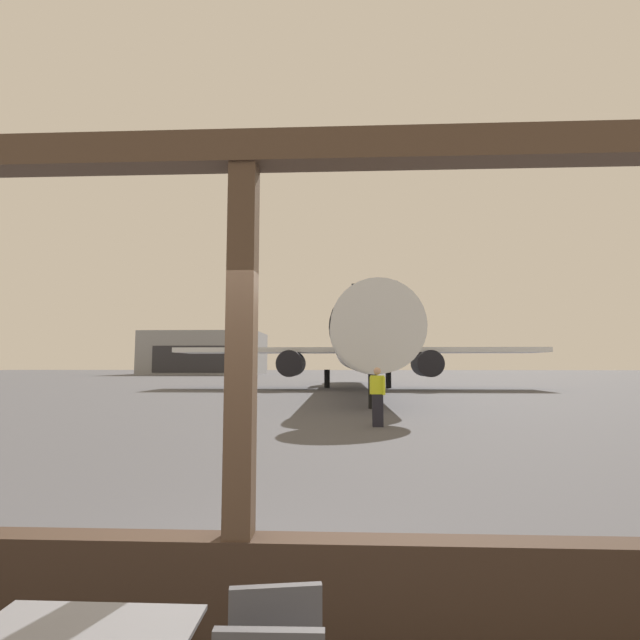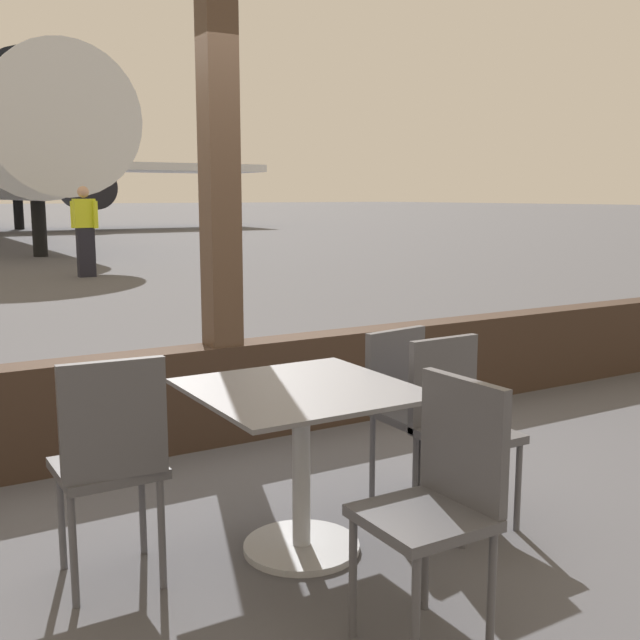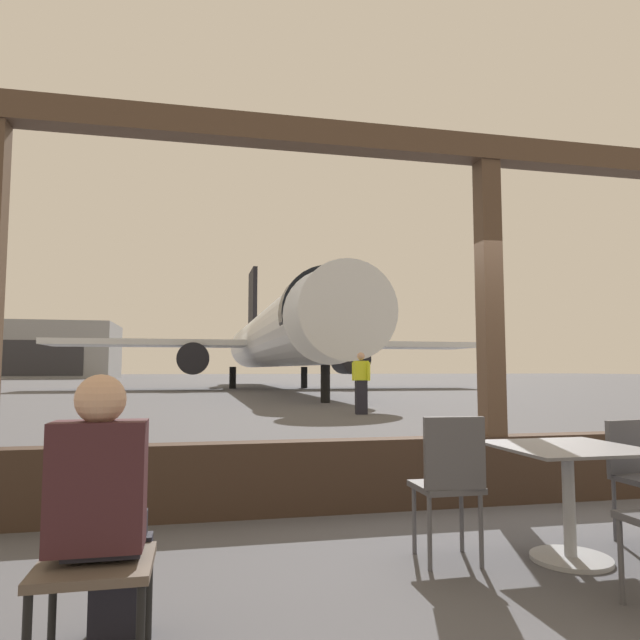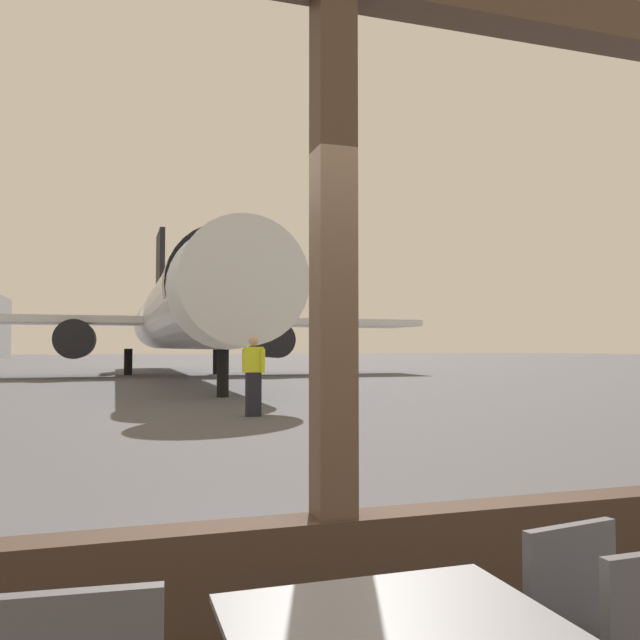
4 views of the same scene
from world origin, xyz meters
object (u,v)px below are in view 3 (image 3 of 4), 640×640
Objects in this scene: cafe_chair_window_right at (450,475)px; cafe_chair_aisle_right at (640,469)px; lounge_bench at (95,575)px; dining_table at (568,488)px; ground_crew_worker at (361,382)px; airplane at (276,338)px; seated_passenger at (104,502)px; distant_hangar at (38,351)px.

cafe_chair_aisle_right is (1.59, 0.16, -0.04)m from cafe_chair_window_right.
cafe_chair_aisle_right is 1.83× the size of lounge_bench.
dining_table is 0.51× the size of ground_crew_worker.
lounge_bench is 33.03m from airplane.
dining_table is at bearing 14.06° from seated_passenger.
seated_passenger is at bearing 75.15° from lounge_bench.
ground_crew_worker reaches higher than cafe_chair_window_right.
dining_table is at bearing -74.05° from distant_hangar.
dining_table is 1.02× the size of cafe_chair_aisle_right.
airplane is at bearing 80.86° from seated_passenger.
lounge_bench is 0.01× the size of airplane.
dining_table is at bearing -99.91° from ground_crew_worker.
cafe_chair_window_right is at bearing -95.75° from airplane.
lounge_bench is at bearing -156.90° from cafe_chair_window_right.
distant_hangar is (-25.37, 85.74, 3.40)m from cafe_chair_aisle_right.
ground_crew_worker reaches higher than cafe_chair_aisle_right.
airplane is at bearing 80.85° from lounge_bench.
distant_hangar reaches higher than ground_crew_worker.
seated_passenger is at bearing -165.04° from cafe_chair_aisle_right.
lounge_bench is (-2.05, -0.87, -0.19)m from cafe_chair_window_right.
ground_crew_worker reaches higher than dining_table.
cafe_chair_aisle_right is 3.79m from lounge_bench.
lounge_bench is at bearing -110.96° from ground_crew_worker.
seated_passenger is (-2.03, -0.80, 0.10)m from cafe_chair_window_right.
airplane is (2.38, 31.71, 2.70)m from dining_table.
cafe_chair_aisle_right is at bearing 5.87° from cafe_chair_window_right.
ground_crew_worker is at bearing 80.09° from dining_table.
cafe_chair_aisle_right is 89.48m from distant_hangar.
seated_passenger is at bearing -158.39° from cafe_chair_window_right.
airplane is 1.63× the size of distant_hangar.
lounge_bench is at bearing -164.72° from dining_table.
seated_passenger is 32.94m from airplane.
seated_passenger is (-2.84, -0.71, 0.20)m from dining_table.
airplane reaches higher than ground_crew_worker.
cafe_chair_window_right is at bearing -174.13° from cafe_chair_aisle_right.
cafe_chair_aisle_right is 0.03× the size of airplane.
ground_crew_worker is (2.14, 12.26, 0.43)m from dining_table.
airplane is at bearing 84.25° from cafe_chair_window_right.
cafe_chair_window_right is 12.53m from ground_crew_worker.
dining_table is 0.82m from cafe_chair_window_right.
cafe_chair_window_right is 0.55× the size of ground_crew_worker.
cafe_chair_aisle_right is 0.71× the size of seated_passenger.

